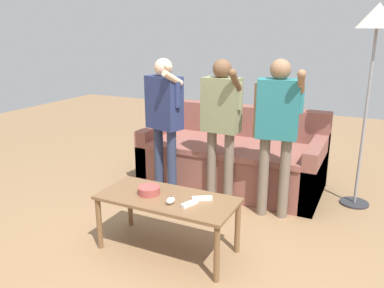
{
  "coord_description": "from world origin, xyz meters",
  "views": [
    {
      "loc": [
        1.23,
        -2.4,
        1.69
      ],
      "look_at": [
        -0.16,
        0.45,
        0.76
      ],
      "focal_mm": 36.19,
      "sensor_mm": 36.0,
      "label": 1
    }
  ],
  "objects_px": {
    "coffee_table": "(167,204)",
    "game_remote_wand_near": "(202,198)",
    "game_remote_nunchuk": "(171,200)",
    "player_center": "(221,116)",
    "player_left": "(164,113)",
    "floor_lamp": "(377,30)",
    "snack_bowl": "(149,190)",
    "player_right": "(277,121)",
    "couch": "(233,159)",
    "game_remote_wand_far": "(190,204)"
  },
  "relations": [
    {
      "from": "snack_bowl",
      "to": "player_right",
      "type": "bearing_deg",
      "value": 52.14
    },
    {
      "from": "player_left",
      "to": "player_right",
      "type": "distance_m",
      "value": 1.11
    },
    {
      "from": "couch",
      "to": "coffee_table",
      "type": "height_order",
      "value": "couch"
    },
    {
      "from": "player_left",
      "to": "player_center",
      "type": "relative_size",
      "value": 1.0
    },
    {
      "from": "game_remote_wand_near",
      "to": "snack_bowl",
      "type": "bearing_deg",
      "value": -170.32
    },
    {
      "from": "couch",
      "to": "player_left",
      "type": "distance_m",
      "value": 1.03
    },
    {
      "from": "player_right",
      "to": "coffee_table",
      "type": "bearing_deg",
      "value": -121.58
    },
    {
      "from": "player_left",
      "to": "game_remote_wand_near",
      "type": "height_order",
      "value": "player_left"
    },
    {
      "from": "game_remote_nunchuk",
      "to": "player_center",
      "type": "bearing_deg",
      "value": 92.14
    },
    {
      "from": "snack_bowl",
      "to": "floor_lamp",
      "type": "relative_size",
      "value": 0.09
    },
    {
      "from": "floor_lamp",
      "to": "player_left",
      "type": "height_order",
      "value": "floor_lamp"
    },
    {
      "from": "snack_bowl",
      "to": "game_remote_nunchuk",
      "type": "height_order",
      "value": "snack_bowl"
    },
    {
      "from": "player_left",
      "to": "game_remote_wand_near",
      "type": "bearing_deg",
      "value": -45.79
    },
    {
      "from": "floor_lamp",
      "to": "player_left",
      "type": "xyz_separation_m",
      "value": [
        -1.8,
        -0.7,
        -0.79
      ]
    },
    {
      "from": "couch",
      "to": "player_center",
      "type": "relative_size",
      "value": 1.36
    },
    {
      "from": "floor_lamp",
      "to": "couch",
      "type": "bearing_deg",
      "value": -178.79
    },
    {
      "from": "snack_bowl",
      "to": "player_center",
      "type": "bearing_deg",
      "value": 78.85
    },
    {
      "from": "couch",
      "to": "game_remote_nunchuk",
      "type": "relative_size",
      "value": 22.31
    },
    {
      "from": "game_remote_wand_far",
      "to": "game_remote_wand_near",
      "type": "bearing_deg",
      "value": 70.62
    },
    {
      "from": "floor_lamp",
      "to": "coffee_table",
      "type": "bearing_deg",
      "value": -129.16
    },
    {
      "from": "game_remote_nunchuk",
      "to": "couch",
      "type": "bearing_deg",
      "value": 93.64
    },
    {
      "from": "coffee_table",
      "to": "game_remote_wand_near",
      "type": "height_order",
      "value": "game_remote_wand_near"
    },
    {
      "from": "player_center",
      "to": "coffee_table",
      "type": "bearing_deg",
      "value": -92.16
    },
    {
      "from": "player_center",
      "to": "game_remote_wand_near",
      "type": "relative_size",
      "value": 9.64
    },
    {
      "from": "couch",
      "to": "coffee_table",
      "type": "distance_m",
      "value": 1.55
    },
    {
      "from": "player_center",
      "to": "player_right",
      "type": "relative_size",
      "value": 0.99
    },
    {
      "from": "couch",
      "to": "snack_bowl",
      "type": "relative_size",
      "value": 11.25
    },
    {
      "from": "player_right",
      "to": "game_remote_wand_far",
      "type": "relative_size",
      "value": 9.74
    },
    {
      "from": "game_remote_nunchuk",
      "to": "game_remote_wand_far",
      "type": "bearing_deg",
      "value": 11.46
    },
    {
      "from": "coffee_table",
      "to": "game_remote_wand_near",
      "type": "bearing_deg",
      "value": 14.24
    },
    {
      "from": "floor_lamp",
      "to": "game_remote_wand_far",
      "type": "bearing_deg",
      "value": -123.02
    },
    {
      "from": "floor_lamp",
      "to": "game_remote_wand_near",
      "type": "height_order",
      "value": "floor_lamp"
    },
    {
      "from": "coffee_table",
      "to": "game_remote_nunchuk",
      "type": "distance_m",
      "value": 0.14
    },
    {
      "from": "coffee_table",
      "to": "game_remote_nunchuk",
      "type": "relative_size",
      "value": 12.28
    },
    {
      "from": "player_left",
      "to": "player_right",
      "type": "relative_size",
      "value": 0.98
    },
    {
      "from": "coffee_table",
      "to": "floor_lamp",
      "type": "xyz_separation_m",
      "value": [
        1.29,
        1.58,
        1.31
      ]
    },
    {
      "from": "coffee_table",
      "to": "player_left",
      "type": "relative_size",
      "value": 0.75
    },
    {
      "from": "player_center",
      "to": "player_right",
      "type": "bearing_deg",
      "value": -3.96
    },
    {
      "from": "game_remote_nunchuk",
      "to": "player_right",
      "type": "relative_size",
      "value": 0.06
    },
    {
      "from": "coffee_table",
      "to": "player_right",
      "type": "height_order",
      "value": "player_right"
    },
    {
      "from": "snack_bowl",
      "to": "game_remote_wand_far",
      "type": "xyz_separation_m",
      "value": [
        0.38,
        -0.05,
        -0.01
      ]
    },
    {
      "from": "coffee_table",
      "to": "game_remote_wand_far",
      "type": "xyz_separation_m",
      "value": [
        0.22,
        -0.06,
        0.07
      ]
    },
    {
      "from": "coffee_table",
      "to": "game_remote_wand_near",
      "type": "relative_size",
      "value": 7.21
    },
    {
      "from": "snack_bowl",
      "to": "game_remote_wand_far",
      "type": "distance_m",
      "value": 0.39
    },
    {
      "from": "player_center",
      "to": "player_left",
      "type": "bearing_deg",
      "value": -167.36
    },
    {
      "from": "player_left",
      "to": "player_right",
      "type": "bearing_deg",
      "value": 4.46
    },
    {
      "from": "player_left",
      "to": "player_center",
      "type": "xyz_separation_m",
      "value": [
        0.56,
        0.12,
        0.0
      ]
    },
    {
      "from": "player_right",
      "to": "player_center",
      "type": "bearing_deg",
      "value": 176.04
    },
    {
      "from": "floor_lamp",
      "to": "player_right",
      "type": "distance_m",
      "value": 1.21
    },
    {
      "from": "couch",
      "to": "floor_lamp",
      "type": "bearing_deg",
      "value": 1.21
    }
  ]
}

